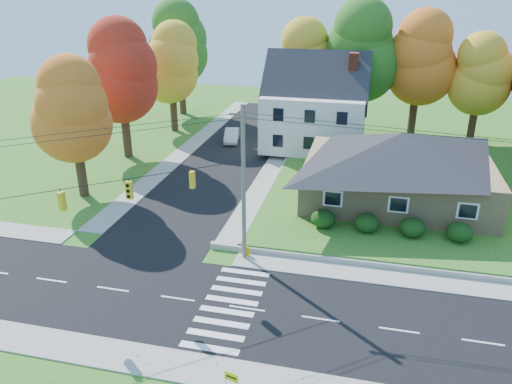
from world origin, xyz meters
TOP-DOWN VIEW (x-y plane):
  - ground at (0.00, 0.00)m, footprint 120.00×120.00m
  - road_main at (0.00, 0.00)m, footprint 90.00×8.00m
  - road_cross at (-8.00, 26.00)m, footprint 8.00×44.00m
  - sidewalk_north at (0.00, 5.00)m, footprint 90.00×2.00m
  - sidewalk_south at (0.00, -5.00)m, footprint 90.00×2.00m
  - lawn at (13.00, 21.00)m, footprint 30.00×30.00m
  - ranch_house at (8.00, 16.00)m, footprint 14.60×10.60m
  - colonial_house at (0.04, 28.00)m, footprint 10.40×8.40m
  - hedge_row at (7.50, 9.80)m, footprint 10.70×1.70m
  - traffic_infrastructure at (-0.15, 1.35)m, footprint 38.10×10.66m
  - tree_lot_0 at (-2.00, 34.00)m, footprint 6.72×6.72m
  - tree_lot_1 at (4.00, 33.00)m, footprint 7.84×7.84m
  - tree_lot_2 at (10.00, 34.00)m, footprint 7.28×7.28m
  - tree_lot_3 at (16.00, 33.00)m, footprint 6.16×6.16m
  - tree_west_0 at (-17.00, 12.00)m, footprint 6.16×6.16m
  - tree_west_1 at (-18.00, 22.00)m, footprint 7.28×7.28m
  - tree_west_2 at (-17.00, 32.00)m, footprint 6.72×6.72m
  - tree_west_3 at (-19.00, 40.00)m, footprint 7.84×7.84m
  - white_car at (-9.17, 29.22)m, footprint 2.26×4.39m
  - fire_hydrant at (-1.35, 5.42)m, footprint 0.42×0.33m
  - yard_sign at (0.75, -5.70)m, footprint 0.65×0.20m

SIDE VIEW (x-z plane):
  - ground at x=0.00m, z-range 0.00..0.00m
  - road_main at x=0.00m, z-range 0.00..0.02m
  - road_cross at x=-8.00m, z-range 0.00..0.02m
  - sidewalk_north at x=0.00m, z-range 0.00..0.08m
  - sidewalk_south at x=0.00m, z-range 0.00..0.08m
  - lawn at x=13.00m, z-range 0.00..0.50m
  - fire_hydrant at x=-1.35m, z-range -0.02..0.72m
  - yard_sign at x=0.75m, z-range 0.18..1.01m
  - white_car at x=-9.17m, z-range 0.02..1.40m
  - hedge_row at x=7.50m, z-range 0.50..1.77m
  - ranch_house at x=8.00m, z-range 0.57..5.97m
  - colonial_house at x=0.04m, z-range -0.22..9.38m
  - traffic_infrastructure at x=-0.15m, z-range 0.15..10.15m
  - tree_west_0 at x=-17.00m, z-range 1.42..12.89m
  - tree_lot_3 at x=16.00m, z-range 1.92..13.39m
  - tree_west_2 at x=-17.00m, z-range 1.55..14.06m
  - tree_lot_0 at x=-2.00m, z-range 2.05..14.56m
  - tree_west_1 at x=-18.00m, z-range 1.68..15.24m
  - tree_lot_2 at x=10.00m, z-range 2.18..15.74m
  - tree_west_3 at x=-19.00m, z-range 1.81..16.41m
  - tree_lot_1 at x=4.00m, z-range 2.31..16.91m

